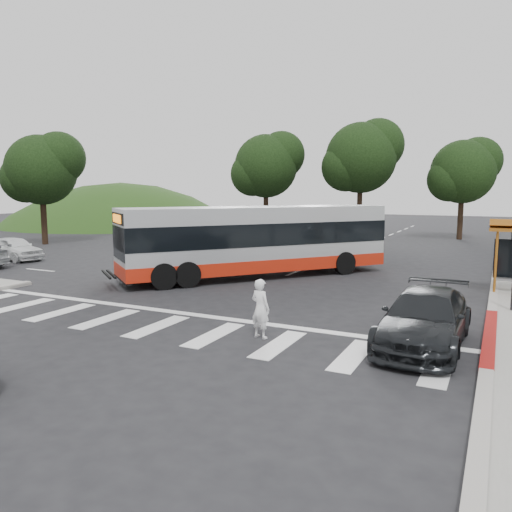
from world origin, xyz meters
The scene contains 13 objects.
ground centered at (0.00, 0.00, 0.00)m, with size 140.00×140.00×0.00m, color black.
curb_east centered at (9.00, 8.00, 0.07)m, with size 0.30×40.00×0.15m, color #9E9991.
curb_east_red centered at (9.00, -2.00, 0.08)m, with size 0.32×6.00×0.15m, color maroon.
hillside_nw centered at (-32.00, 30.00, 0.00)m, with size 44.00×44.00×10.00m, color #1D3B12.
crosswalk_ladder centered at (0.00, -5.00, 0.01)m, with size 18.00×2.60×0.01m, color silver.
tree_north_a centered at (-1.92, 26.07, 6.92)m, with size 6.60×6.15×10.17m.
tree_north_b centered at (6.07, 28.06, 5.66)m, with size 5.72×5.33×8.43m.
tree_north_c centered at (-9.92, 24.06, 6.29)m, with size 6.16×5.74×9.30m.
tree_west_a centered at (-21.93, 10.06, 5.66)m, with size 5.72×5.33×8.43m.
transit_bus centered at (-1.22, 4.29, 1.65)m, with size 2.77×12.79×3.30m, color #ACAEB1, non-canonical shape.
pedestrian centered at (3.28, -4.64, 0.83)m, with size 0.60×0.40×1.66m, color white.
dark_sedan centered at (7.45, -3.36, 0.73)m, with size 2.03×5.01×1.45m, color black.
west_car_white centered at (-16.43, 2.99, 0.69)m, with size 1.63×4.06×1.38m, color white.
Camera 1 is at (9.12, -16.75, 4.06)m, focal length 35.00 mm.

